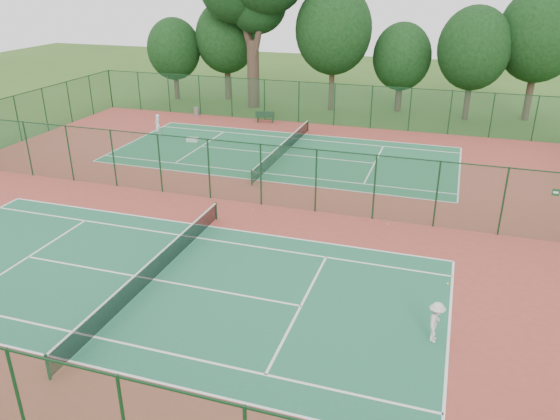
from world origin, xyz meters
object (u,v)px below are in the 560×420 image
object	(u,v)px
player_far	(158,125)
trash_bin	(196,112)
player_near	(436,322)
bench	(265,117)
kit_bag	(192,140)

from	to	relation	value
player_far	trash_bin	distance (m)	6.71
player_near	player_far	bearing A→B (deg)	53.76
player_near	bench	size ratio (longest dim) A/B	0.91
trash_bin	kit_bag	distance (m)	8.20
kit_bag	bench	bearing A→B (deg)	58.52
bench	kit_bag	bearing A→B (deg)	-127.46
player_near	kit_bag	distance (m)	27.20
player_near	player_far	xyz separation A→B (m)	(-22.31, 20.31, 0.07)
trash_bin	player_near	bearing A→B (deg)	-50.49
player_near	bench	bearing A→B (deg)	36.43
player_near	player_far	world-z (taller)	player_far
player_far	bench	world-z (taller)	player_far
player_near	trash_bin	xyz separation A→B (m)	(-22.27, 27.00, -0.39)
player_far	player_near	bearing A→B (deg)	41.24
player_near	bench	xyz separation A→B (m)	(-15.63, 26.68, -0.26)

